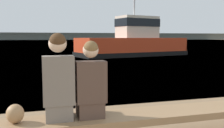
% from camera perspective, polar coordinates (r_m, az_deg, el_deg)
% --- Properties ---
extents(water_surface, '(240.00, 240.00, 0.00)m').
position_cam_1_polar(water_surface, '(125.08, -14.92, 5.21)').
color(water_surface, teal).
rests_on(water_surface, ground).
extents(far_shoreline, '(600.00, 12.00, 4.53)m').
position_cam_1_polar(far_shoreline, '(170.12, -15.14, 6.14)').
color(far_shoreline, '#4C4C42').
rests_on(far_shoreline, ground).
extents(bench_main, '(7.68, 0.55, 0.44)m').
position_cam_1_polar(bench_main, '(3.31, -5.52, -13.32)').
color(bench_main, '#8E6B47').
rests_on(bench_main, ground).
extents(person_left, '(0.37, 0.40, 1.08)m').
position_cam_1_polar(person_left, '(3.13, -12.16, -3.99)').
color(person_left, '#70665B').
rests_on(person_left, bench_main).
extents(person_right, '(0.37, 0.40, 0.98)m').
position_cam_1_polar(person_right, '(3.19, -4.93, -4.78)').
color(person_right, '#4C382D').
rests_on(person_right, bench_main).
extents(shopping_bag, '(0.21, 0.22, 0.23)m').
position_cam_1_polar(shopping_bag, '(3.25, -21.28, -10.54)').
color(shopping_bag, '#9E754C').
rests_on(shopping_bag, bench_main).
extents(tugboat_red, '(9.60, 5.22, 6.40)m').
position_cam_1_polar(tugboat_red, '(20.37, 4.94, 4.75)').
color(tugboat_red, red).
rests_on(tugboat_red, water_surface).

